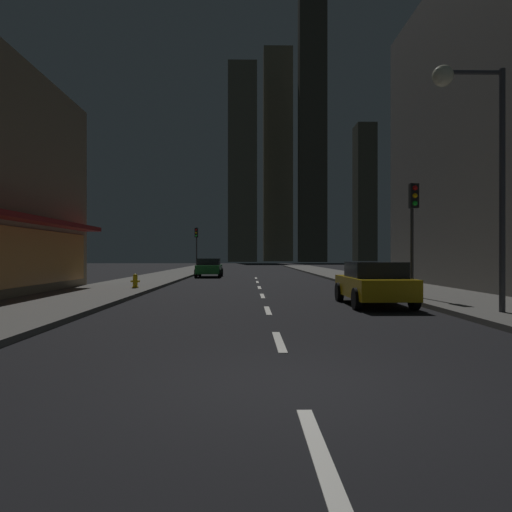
{
  "coord_description": "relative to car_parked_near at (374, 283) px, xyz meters",
  "views": [
    {
      "loc": [
        -0.6,
        -5.99,
        1.65
      ],
      "look_at": [
        0.0,
        29.0,
        1.64
      ],
      "focal_mm": 33.64,
      "sensor_mm": 36.0,
      "label": 1
    }
  ],
  "objects": [
    {
      "name": "sidewalk_right",
      "position": [
        3.4,
        22.12,
        -0.67
      ],
      "size": [
        4.0,
        76.0,
        0.15
      ],
      "primitive_type": "cube",
      "color": "#605E59",
      "rests_on": "ground"
    },
    {
      "name": "traffic_light_far_left",
      "position": [
        -9.1,
        29.86,
        2.45
      ],
      "size": [
        0.32,
        0.48,
        4.2
      ],
      "color": "#2D2D2D",
      "rests_on": "sidewalk_left"
    },
    {
      "name": "skyscraper_distant_short",
      "position": [
        12.89,
        110.58,
        34.47
      ],
      "size": [
        7.21,
        5.08,
        70.43
      ],
      "primitive_type": "cube",
      "color": "#3A372C",
      "rests_on": "ground"
    },
    {
      "name": "skyscraper_distant_tall",
      "position": [
        -5.64,
        118.25,
        26.66
      ],
      "size": [
        7.91,
        8.99,
        54.81
      ],
      "primitive_type": "cube",
      "color": "#5D5946",
      "rests_on": "ground"
    },
    {
      "name": "street_lamp_right",
      "position": [
        1.78,
        -3.19,
        4.33
      ],
      "size": [
        1.96,
        0.56,
        6.58
      ],
      "color": "#38383D",
      "rests_on": "sidewalk_right"
    },
    {
      "name": "car_parked_near",
      "position": [
        0.0,
        0.0,
        0.0
      ],
      "size": [
        1.98,
        4.24,
        1.45
      ],
      "color": "gold",
      "rests_on": "ground"
    },
    {
      "name": "skyscraper_distant_mid",
      "position": [
        4.88,
        129.67,
        31.26
      ],
      "size": [
        8.68,
        7.82,
        64.01
      ],
      "primitive_type": "cube",
      "color": "#5B5744",
      "rests_on": "ground"
    },
    {
      "name": "car_parked_far",
      "position": [
        -7.2,
        21.41,
        0.0
      ],
      "size": [
        1.98,
        4.24,
        1.45
      ],
      "color": "#1E722D",
      "rests_on": "ground"
    },
    {
      "name": "ground_plane",
      "position": [
        -3.6,
        22.12,
        -0.79
      ],
      "size": [
        78.0,
        136.0,
        0.1
      ],
      "primitive_type": "cube",
      "color": "black"
    },
    {
      "name": "traffic_light_near_right",
      "position": [
        1.9,
        1.68,
        2.45
      ],
      "size": [
        0.32,
        0.48,
        4.2
      ],
      "color": "#2D2D2D",
      "rests_on": "sidewalk_right"
    },
    {
      "name": "lane_marking_center",
      "position": [
        -3.6,
        3.72,
        -0.73
      ],
      "size": [
        0.16,
        33.4,
        0.01
      ],
      "color": "silver",
      "rests_on": "ground"
    },
    {
      "name": "fire_hydrant_far_left",
      "position": [
        -9.5,
        6.75,
        -0.29
      ],
      "size": [
        0.42,
        0.3,
        0.65
      ],
      "color": "gold",
      "rests_on": "sidewalk_left"
    },
    {
      "name": "sidewalk_left",
      "position": [
        -10.6,
        22.12,
        -0.67
      ],
      "size": [
        4.0,
        76.0,
        0.15
      ],
      "primitive_type": "cube",
      "color": "#605E59",
      "rests_on": "ground"
    },
    {
      "name": "skyscraper_distant_slender",
      "position": [
        32.88,
        135.33,
        20.79
      ],
      "size": [
        6.07,
        8.08,
        43.06
      ],
      "primitive_type": "cube",
      "color": "#4A4738",
      "rests_on": "ground"
    }
  ]
}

